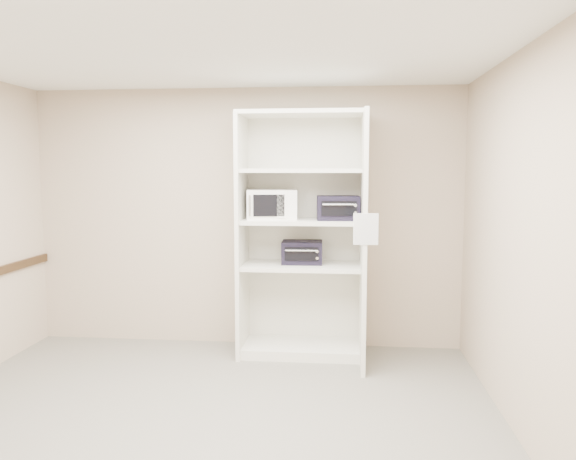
# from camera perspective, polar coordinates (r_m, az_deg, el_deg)

# --- Properties ---
(floor) EXTENTS (4.50, 4.00, 0.01)m
(floor) POSITION_cam_1_polar(r_m,az_deg,el_deg) (4.38, -8.98, -19.10)
(floor) COLOR slate
(floor) RESTS_ON ground
(ceiling) EXTENTS (4.50, 4.00, 0.01)m
(ceiling) POSITION_cam_1_polar(r_m,az_deg,el_deg) (4.05, -9.66, 18.04)
(ceiling) COLOR white
(wall_back) EXTENTS (4.50, 0.02, 2.70)m
(wall_back) POSITION_cam_1_polar(r_m,az_deg,el_deg) (5.94, -4.34, 1.22)
(wall_back) COLOR tan
(wall_back) RESTS_ON ground
(wall_front) EXTENTS (4.50, 0.02, 2.70)m
(wall_front) POSITION_cam_1_polar(r_m,az_deg,el_deg) (2.15, -23.25, -8.13)
(wall_front) COLOR tan
(wall_front) RESTS_ON ground
(wall_right) EXTENTS (0.02, 4.00, 2.70)m
(wall_right) POSITION_cam_1_polar(r_m,az_deg,el_deg) (4.05, 23.19, -1.60)
(wall_right) COLOR tan
(wall_right) RESTS_ON ground
(shelving_unit) EXTENTS (1.24, 0.92, 2.42)m
(shelving_unit) POSITION_cam_1_polar(r_m,az_deg,el_deg) (5.59, 1.89, -1.34)
(shelving_unit) COLOR silver
(shelving_unit) RESTS_ON floor
(microwave) EXTENTS (0.53, 0.43, 0.29)m
(microwave) POSITION_cam_1_polar(r_m,az_deg,el_deg) (5.60, -1.67, 2.63)
(microwave) COLOR white
(microwave) RESTS_ON shelving_unit
(toaster_oven_upper) EXTENTS (0.43, 0.33, 0.23)m
(toaster_oven_upper) POSITION_cam_1_polar(r_m,az_deg,el_deg) (5.50, 5.10, 2.25)
(toaster_oven_upper) COLOR black
(toaster_oven_upper) RESTS_ON shelving_unit
(toaster_oven_lower) EXTENTS (0.41, 0.32, 0.22)m
(toaster_oven_lower) POSITION_cam_1_polar(r_m,az_deg,el_deg) (5.65, 1.45, -2.27)
(toaster_oven_lower) COLOR black
(toaster_oven_lower) RESTS_ON shelving_unit
(paper_sign) EXTENTS (0.21, 0.02, 0.27)m
(paper_sign) POSITION_cam_1_polar(r_m,az_deg,el_deg) (4.93, 7.91, 0.08)
(paper_sign) COLOR white
(paper_sign) RESTS_ON shelving_unit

